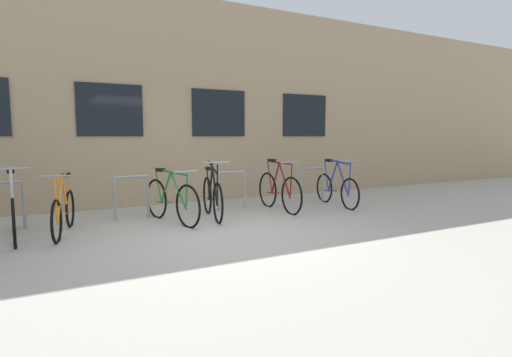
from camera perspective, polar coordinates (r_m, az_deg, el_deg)
name	(u,v)px	position (r m, az deg, el deg)	size (l,w,h in m)	color
ground_plane	(226,235)	(6.22, -4.25, -8.04)	(42.00, 42.00, 0.00)	#B2ADA0
storefront_building	(134,110)	(12.85, -17.03, 9.30)	(28.00, 7.76, 4.59)	tan
bike_rack	(185,189)	(7.86, -10.13, -1.45)	(6.64, 0.05, 0.81)	gray
bicycle_silver	(13,213)	(6.88, -31.32, -4.22)	(0.44, 1.74, 1.11)	black
bicycle_blue	(336,188)	(8.89, 11.39, -1.38)	(0.44, 1.71, 1.05)	black
bicycle_black	(212,197)	(7.46, -6.26, -2.59)	(0.45, 1.67, 1.09)	black
bicycle_orange	(64,211)	(6.88, -25.74, -4.19)	(0.52, 1.67, 0.98)	black
bicycle_green	(171,200)	(7.18, -12.01, -3.03)	(0.58, 1.78, 0.97)	black
bicycle_maroon	(279,191)	(8.17, 3.29, -1.73)	(0.44, 1.74, 1.06)	black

